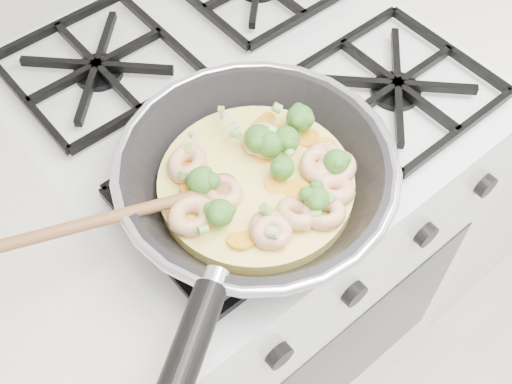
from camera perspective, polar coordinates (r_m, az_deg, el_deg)
stove at (r=1.28m, az=-0.67°, el=-4.33°), size 0.60×0.60×0.92m
counter_right at (r=1.72m, az=20.74°, el=10.72°), size 1.00×0.60×0.90m
skillet at (r=0.75m, az=-0.00°, el=1.01°), size 0.46×0.37×0.10m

